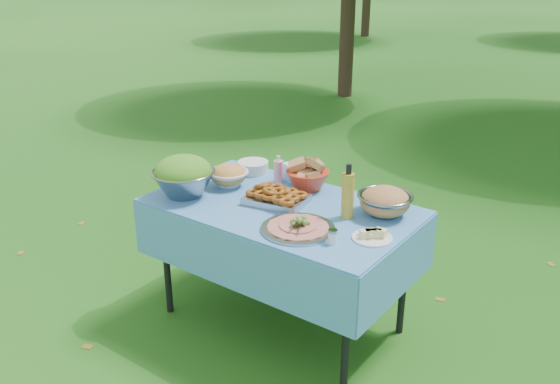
% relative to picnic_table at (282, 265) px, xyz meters
% --- Properties ---
extents(ground, '(80.00, 80.00, 0.00)m').
position_rel_picnic_table_xyz_m(ground, '(0.00, 0.00, -0.38)').
color(ground, '#0D390A').
rests_on(ground, ground).
extents(picnic_table, '(1.46, 0.86, 0.76)m').
position_rel_picnic_table_xyz_m(picnic_table, '(0.00, 0.00, 0.00)').
color(picnic_table, '#83D3FC').
rests_on(picnic_table, ground).
extents(salad_bowl, '(0.43, 0.43, 0.24)m').
position_rel_picnic_table_xyz_m(salad_bowl, '(-0.54, -0.21, 0.50)').
color(salad_bowl, gray).
rests_on(salad_bowl, picnic_table).
extents(pasta_bowl_white, '(0.29, 0.29, 0.13)m').
position_rel_picnic_table_xyz_m(pasta_bowl_white, '(-0.44, 0.05, 0.45)').
color(pasta_bowl_white, silver).
rests_on(pasta_bowl_white, picnic_table).
extents(plate_stack, '(0.26, 0.26, 0.07)m').
position_rel_picnic_table_xyz_m(plate_stack, '(-0.46, 0.32, 0.42)').
color(plate_stack, silver).
rests_on(plate_stack, picnic_table).
extents(wipes_box, '(0.13, 0.12, 0.10)m').
position_rel_picnic_table_xyz_m(wipes_box, '(-0.19, 0.36, 0.43)').
color(wipes_box, '#9CE8F8').
rests_on(wipes_box, picnic_table).
extents(sanitizer_bottle, '(0.08, 0.08, 0.17)m').
position_rel_picnic_table_xyz_m(sanitizer_bottle, '(-0.23, 0.28, 0.46)').
color(sanitizer_bottle, pink).
rests_on(sanitizer_bottle, picnic_table).
extents(bread_bowl, '(0.32, 0.32, 0.17)m').
position_rel_picnic_table_xyz_m(bread_bowl, '(-0.02, 0.29, 0.47)').
color(bread_bowl, red).
rests_on(bread_bowl, picnic_table).
extents(pasta_bowl_steel, '(0.30, 0.30, 0.16)m').
position_rel_picnic_table_xyz_m(pasta_bowl_steel, '(0.52, 0.22, 0.46)').
color(pasta_bowl_steel, gray).
rests_on(pasta_bowl_steel, picnic_table).
extents(fried_tray, '(0.37, 0.29, 0.08)m').
position_rel_picnic_table_xyz_m(fried_tray, '(-0.04, 0.01, 0.42)').
color(fried_tray, '#A2A2A7').
rests_on(fried_tray, picnic_table).
extents(charcuterie_platter, '(0.49, 0.49, 0.09)m').
position_rel_picnic_table_xyz_m(charcuterie_platter, '(0.25, -0.21, 0.42)').
color(charcuterie_platter, '#A3A4A9').
rests_on(charcuterie_platter, picnic_table).
extents(oil_bottle, '(0.07, 0.07, 0.30)m').
position_rel_picnic_table_xyz_m(oil_bottle, '(0.38, 0.07, 0.53)').
color(oil_bottle, '#AD962D').
rests_on(oil_bottle, picnic_table).
extents(cheese_plate, '(0.25, 0.25, 0.05)m').
position_rel_picnic_table_xyz_m(cheese_plate, '(0.60, -0.07, 0.41)').
color(cheese_plate, silver).
rests_on(cheese_plate, picnic_table).
extents(shaker, '(0.05, 0.05, 0.07)m').
position_rel_picnic_table_xyz_m(shaker, '(0.47, -0.23, 0.42)').
color(shaker, white).
rests_on(shaker, picnic_table).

